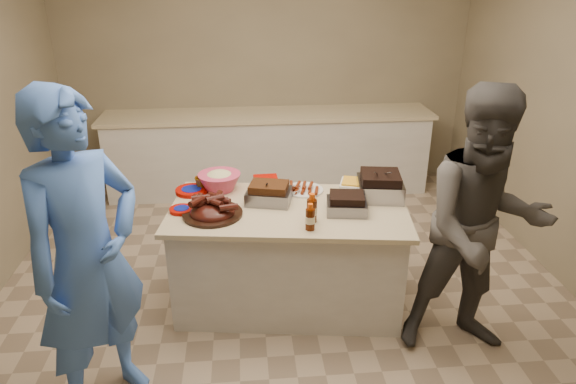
{
  "coord_description": "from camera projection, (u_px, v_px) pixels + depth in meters",
  "views": [
    {
      "loc": [
        -0.29,
        -3.26,
        2.36
      ],
      "look_at": [
        0.02,
        0.06,
        0.89
      ],
      "focal_mm": 32.0,
      "sensor_mm": 36.0,
      "label": 1
    }
  ],
  "objects": [
    {
      "name": "room",
      "position": [
        286.0,
        301.0,
        3.94
      ],
      "size": [
        4.5,
        5.0,
        2.7
      ],
      "primitive_type": null,
      "color": "gray",
      "rests_on": "ground"
    },
    {
      "name": "back_counter",
      "position": [
        269.0,
        152.0,
        5.77
      ],
      "size": [
        3.6,
        0.64,
        0.9
      ],
      "primitive_type": null,
      "color": "silver",
      "rests_on": "ground"
    },
    {
      "name": "island",
      "position": [
        289.0,
        301.0,
        3.95
      ],
      "size": [
        1.78,
        1.1,
        0.79
      ],
      "primitive_type": null,
      "rotation": [
        0.0,
        0.0,
        -0.14
      ],
      "color": "silver",
      "rests_on": "ground"
    },
    {
      "name": "rib_platter",
      "position": [
        213.0,
        215.0,
        3.53
      ],
      "size": [
        0.48,
        0.48,
        0.17
      ],
      "primitive_type": null,
      "rotation": [
        0.0,
        0.0,
        -0.16
      ],
      "color": "#43140C",
      "rests_on": "island"
    },
    {
      "name": "pulled_pork_tray",
      "position": [
        269.0,
        202.0,
        3.72
      ],
      "size": [
        0.36,
        0.31,
        0.09
      ],
      "primitive_type": "cube",
      "rotation": [
        0.0,
        0.0,
        -0.24
      ],
      "color": "#47230F",
      "rests_on": "island"
    },
    {
      "name": "brisket_tray",
      "position": [
        346.0,
        212.0,
        3.57
      ],
      "size": [
        0.31,
        0.27,
        0.08
      ],
      "primitive_type": "cube",
      "rotation": [
        0.0,
        0.0,
        -0.15
      ],
      "color": "black",
      "rests_on": "island"
    },
    {
      "name": "roasting_pan",
      "position": [
        379.0,
        197.0,
        3.8
      ],
      "size": [
        0.37,
        0.37,
        0.13
      ],
      "primitive_type": "cube",
      "rotation": [
        0.0,
        0.0,
        -0.15
      ],
      "color": "gray",
      "rests_on": "island"
    },
    {
      "name": "coleslaw_bowl",
      "position": [
        220.0,
        190.0,
        3.93
      ],
      "size": [
        0.37,
        0.37,
        0.22
      ],
      "primitive_type": null,
      "rotation": [
        0.0,
        0.0,
        -0.14
      ],
      "color": "#C9395C",
      "rests_on": "island"
    },
    {
      "name": "sausage_plate",
      "position": [
        304.0,
        191.0,
        3.91
      ],
      "size": [
        0.35,
        0.35,
        0.05
      ],
      "primitive_type": "cylinder",
      "rotation": [
        0.0,
        0.0,
        -0.2
      ],
      "color": "silver",
      "rests_on": "island"
    },
    {
      "name": "mac_cheese_dish",
      "position": [
        359.0,
        189.0,
        3.93
      ],
      "size": [
        0.33,
        0.28,
        0.08
      ],
      "primitive_type": "cube",
      "rotation": [
        0.0,
        0.0,
        -0.3
      ],
      "color": "yellow",
      "rests_on": "island"
    },
    {
      "name": "bbq_bottle_a",
      "position": [
        310.0,
        229.0,
        3.33
      ],
      "size": [
        0.07,
        0.07,
        0.18
      ],
      "primitive_type": "cylinder",
      "rotation": [
        0.0,
        0.0,
        -0.14
      ],
      "color": "#3A1302",
      "rests_on": "island"
    },
    {
      "name": "bbq_bottle_b",
      "position": [
        312.0,
        221.0,
        3.44
      ],
      "size": [
        0.08,
        0.08,
        0.2
      ],
      "primitive_type": "cylinder",
      "rotation": [
        0.0,
        0.0,
        -0.14
      ],
      "color": "#3A1302",
      "rests_on": "island"
    },
    {
      "name": "mustard_bottle",
      "position": [
        261.0,
        197.0,
        3.81
      ],
      "size": [
        0.05,
        0.05,
        0.11
      ],
      "primitive_type": "cylinder",
      "rotation": [
        0.0,
        0.0,
        -0.14
      ],
      "color": "#E3AF0C",
      "rests_on": "island"
    },
    {
      "name": "sauce_bowl",
      "position": [
        292.0,
        193.0,
        3.86
      ],
      "size": [
        0.13,
        0.06,
        0.13
      ],
      "primitive_type": "imported",
      "rotation": [
        0.0,
        0.0,
        -0.14
      ],
      "color": "silver",
      "rests_on": "island"
    },
    {
      "name": "plate_stack_large",
      "position": [
        192.0,
        192.0,
        3.88
      ],
      "size": [
        0.27,
        0.27,
        0.03
      ],
      "primitive_type": "cylinder",
      "rotation": [
        0.0,
        0.0,
        -0.14
      ],
      "color": "#960800",
      "rests_on": "island"
    },
    {
      "name": "plate_stack_small",
      "position": [
        182.0,
        211.0,
        3.58
      ],
      "size": [
        0.19,
        0.19,
        0.02
      ],
      "primitive_type": "cylinder",
      "rotation": [
        0.0,
        0.0,
        -0.14
      ],
      "color": "#960800",
      "rests_on": "island"
    },
    {
      "name": "plastic_cup",
      "position": [
        202.0,
        189.0,
        3.94
      ],
      "size": [
        0.12,
        0.11,
        0.11
      ],
      "primitive_type": "imported",
      "rotation": [
        0.0,
        0.0,
        -0.14
      ],
      "color": "#85530C",
      "rests_on": "island"
    },
    {
      "name": "basket_stack",
      "position": [
        266.0,
        188.0,
        3.96
      ],
      "size": [
        0.19,
        0.14,
        0.09
      ],
      "primitive_type": "cube",
      "rotation": [
        0.0,
        0.0,
        0.05
      ],
      "color": "#960800",
      "rests_on": "island"
    },
    {
      "name": "guest_gray",
      "position": [
        462.0,
        342.0,
        3.52
      ],
      "size": [
        0.97,
        1.82,
        0.67
      ],
      "primitive_type": "imported",
      "rotation": [
        0.0,
        0.0,
        -0.06
      ],
      "color": "#514E49",
      "rests_on": "ground"
    }
  ]
}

